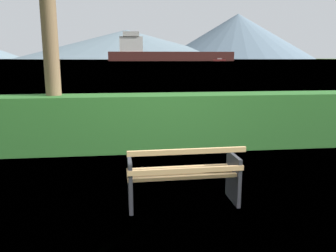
% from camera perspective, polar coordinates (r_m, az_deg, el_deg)
% --- Properties ---
extents(ground_plane, '(1400.00, 1400.00, 0.00)m').
position_cam_1_polar(ground_plane, '(4.78, 2.47, -12.99)').
color(ground_plane, '#567A38').
extents(water_surface, '(620.00, 620.00, 0.00)m').
position_cam_1_polar(water_surface, '(311.81, -6.90, 11.11)').
color(water_surface, '#7A99A8').
rests_on(water_surface, ground_plane).
extents(park_bench, '(1.53, 0.61, 0.87)m').
position_cam_1_polar(park_bench, '(4.57, 2.65, -8.49)').
color(park_bench, tan).
rests_on(park_bench, ground_plane).
extents(hedge_row, '(11.19, 0.82, 1.21)m').
position_cam_1_polar(hedge_row, '(7.35, -1.14, 0.71)').
color(hedge_row, '#2D6B28').
rests_on(hedge_row, ground_plane).
extents(cargo_ship_large, '(76.25, 12.83, 17.12)m').
position_cam_1_polar(cargo_ship_large, '(209.61, -1.09, 12.32)').
color(cargo_ship_large, '#471E19').
rests_on(cargo_ship_large, water_surface).
extents(fishing_boat_near, '(7.57, 4.10, 1.78)m').
position_cam_1_polar(fishing_boat_near, '(201.03, 8.77, 11.04)').
color(fishing_boat_near, '#B2332D').
rests_on(fishing_boat_near, water_surface).
extents(distant_hills, '(731.07, 351.73, 71.97)m').
position_cam_1_polar(distant_hills, '(570.37, -8.24, 14.02)').
color(distant_hills, slate).
rests_on(distant_hills, ground_plane).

